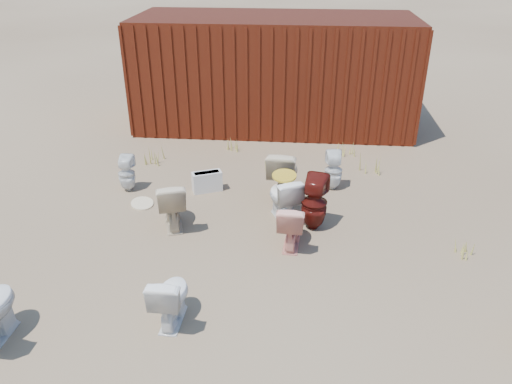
# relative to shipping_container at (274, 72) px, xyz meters

# --- Properties ---
(ground) EXTENTS (100.00, 100.00, 0.00)m
(ground) POSITION_rel_shipping_container_xyz_m (0.00, -5.20, -1.20)
(ground) COLOR brown
(ground) RESTS_ON ground
(shipping_container) EXTENTS (6.00, 2.40, 2.40)m
(shipping_container) POSITION_rel_shipping_container_xyz_m (0.00, 0.00, 0.00)
(shipping_container) COLOR #46100B
(shipping_container) RESTS_ON ground
(toilet_front_pink) EXTENTS (0.43, 0.69, 0.68)m
(toilet_front_pink) POSITION_rel_shipping_container_xyz_m (0.55, -5.13, -0.86)
(toilet_front_pink) COLOR #F5A18D
(toilet_front_pink) RESTS_ON ground
(toilet_front_c) EXTENTS (0.39, 0.66, 0.66)m
(toilet_front_c) POSITION_rel_shipping_container_xyz_m (-0.76, -6.81, -0.87)
(toilet_front_c) COLOR white
(toilet_front_c) RESTS_ON ground
(toilet_front_maroon) EXTENTS (0.46, 0.47, 0.85)m
(toilet_front_maroon) POSITION_rel_shipping_container_xyz_m (0.87, -4.62, -0.78)
(toilet_front_maroon) COLOR #55130E
(toilet_front_maroon) RESTS_ON ground
(toilet_back_a) EXTENTS (0.29, 0.30, 0.63)m
(toilet_back_a) POSITION_rel_shipping_container_xyz_m (-2.30, -3.66, -0.89)
(toilet_back_a) COLOR white
(toilet_back_a) RESTS_ON ground
(toilet_back_beige_left) EXTENTS (0.63, 0.84, 0.76)m
(toilet_back_beige_left) POSITION_rel_shipping_container_xyz_m (-1.25, -4.74, -0.82)
(toilet_back_beige_left) COLOR #C7B391
(toilet_back_beige_left) RESTS_ON ground
(toilet_back_beige_right) EXTENTS (0.57, 0.89, 0.86)m
(toilet_back_beige_right) POSITION_rel_shipping_container_xyz_m (0.37, -3.64, -0.77)
(toilet_back_beige_right) COLOR #C1AF8D
(toilet_back_beige_right) RESTS_ON ground
(toilet_back_yellowlid) EXTENTS (0.66, 0.81, 0.72)m
(toilet_back_yellowlid) POSITION_rel_shipping_container_xyz_m (0.41, -4.39, -0.84)
(toilet_back_yellowlid) COLOR white
(toilet_back_yellowlid) RESTS_ON ground
(toilet_back_e) EXTENTS (0.32, 0.33, 0.68)m
(toilet_back_e) POSITION_rel_shipping_container_xyz_m (1.21, -3.28, -0.86)
(toilet_back_e) COLOR white
(toilet_back_e) RESTS_ON ground
(yellow_lid) EXTENTS (0.37, 0.46, 0.02)m
(yellow_lid) POSITION_rel_shipping_container_xyz_m (0.41, -4.39, -0.46)
(yellow_lid) COLOR gold
(yellow_lid) RESTS_ON toilet_back_yellowlid
(loose_tank) EXTENTS (0.54, 0.38, 0.35)m
(loose_tank) POSITION_rel_shipping_container_xyz_m (-0.93, -3.57, -1.02)
(loose_tank) COLOR silver
(loose_tank) RESTS_ON ground
(loose_lid_near) EXTENTS (0.43, 0.53, 0.02)m
(loose_lid_near) POSITION_rel_shipping_container_xyz_m (0.35, -3.43, -1.19)
(loose_lid_near) COLOR beige
(loose_lid_near) RESTS_ON ground
(loose_lid_far) EXTENTS (0.54, 0.58, 0.02)m
(loose_lid_far) POSITION_rel_shipping_container_xyz_m (-1.92, -4.14, -1.19)
(loose_lid_far) COLOR beige
(loose_lid_far) RESTS_ON ground
(weed_clump_a) EXTENTS (0.36, 0.36, 0.34)m
(weed_clump_a) POSITION_rel_shipping_container_xyz_m (-2.19, -2.46, -1.03)
(weed_clump_a) COLOR #A9A043
(weed_clump_a) RESTS_ON ground
(weed_clump_b) EXTENTS (0.32, 0.32, 0.30)m
(weed_clump_b) POSITION_rel_shipping_container_xyz_m (0.13, -2.65, -1.05)
(weed_clump_b) COLOR #A9A043
(weed_clump_b) RESTS_ON ground
(weed_clump_c) EXTENTS (0.36, 0.36, 0.35)m
(weed_clump_c) POSITION_rel_shipping_container_xyz_m (1.93, -2.56, -1.03)
(weed_clump_c) COLOR #A9A043
(weed_clump_c) RESTS_ON ground
(weed_clump_d) EXTENTS (0.30, 0.30, 0.23)m
(weed_clump_d) POSITION_rel_shipping_container_xyz_m (-0.75, -1.70, -1.08)
(weed_clump_d) COLOR #A9A043
(weed_clump_d) RESTS_ON ground
(weed_clump_e) EXTENTS (0.34, 0.34, 0.26)m
(weed_clump_e) POSITION_rel_shipping_container_xyz_m (1.55, -1.70, -1.07)
(weed_clump_e) COLOR #A9A043
(weed_clump_e) RESTS_ON ground
(weed_clump_f) EXTENTS (0.28, 0.28, 0.22)m
(weed_clump_f) POSITION_rel_shipping_container_xyz_m (2.92, -5.20, -1.09)
(weed_clump_f) COLOR #A9A043
(weed_clump_f) RESTS_ON ground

